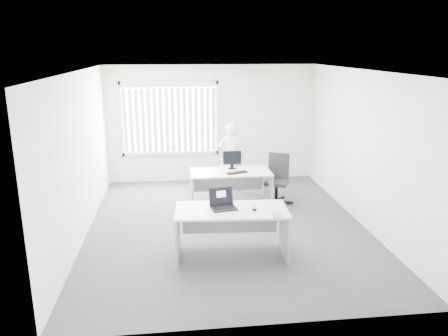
{
  "coord_description": "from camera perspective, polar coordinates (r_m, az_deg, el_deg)",
  "views": [
    {
      "loc": [
        -0.92,
        -7.4,
        3.16
      ],
      "look_at": [
        -0.04,
        0.15,
        1.07
      ],
      "focal_mm": 35.0,
      "sensor_mm": 36.0,
      "label": 1
    }
  ],
  "objects": [
    {
      "name": "ground",
      "position": [
        8.1,
        0.38,
        -7.61
      ],
      "size": [
        6.0,
        6.0,
        0.0
      ],
      "primitive_type": "plane",
      "color": "#585860",
      "rests_on": "ground"
    },
    {
      "name": "desk_far",
      "position": [
        8.94,
        0.87,
        -1.73
      ],
      "size": [
        1.64,
        0.77,
        0.75
      ],
      "rotation": [
        0.0,
        0.0,
        0.01
      ],
      "color": "silver",
      "rests_on": "ground"
    },
    {
      "name": "monitor",
      "position": [
        9.02,
        1.06,
        1.07
      ],
      "size": [
        0.38,
        0.12,
        0.38
      ],
      "primitive_type": null,
      "rotation": [
        0.0,
        0.0,
        0.02
      ],
      "color": "black",
      "rests_on": "desk_far"
    },
    {
      "name": "window",
      "position": [
        10.49,
        -7.08,
        6.41
      ],
      "size": [
        2.32,
        0.06,
        1.76
      ],
      "primitive_type": "cube",
      "color": "silver",
      "rests_on": "wall_back"
    },
    {
      "name": "laptop",
      "position": [
        6.67,
        -0.01,
        -4.19
      ],
      "size": [
        0.43,
        0.4,
        0.3
      ],
      "primitive_type": null,
      "rotation": [
        0.0,
        0.0,
        0.16
      ],
      "color": "black",
      "rests_on": "desk_near"
    },
    {
      "name": "mouse",
      "position": [
        6.69,
        4.0,
        -5.3
      ],
      "size": [
        0.08,
        0.12,
        0.04
      ],
      "primitive_type": null,
      "rotation": [
        0.0,
        0.0,
        -0.25
      ],
      "color": "#A8A8AB",
      "rests_on": "paper_sheet"
    },
    {
      "name": "wall_right",
      "position": [
        8.34,
        17.72,
        2.43
      ],
      "size": [
        0.02,
        6.0,
        2.8
      ],
      "primitive_type": "cube",
      "color": "white",
      "rests_on": "ground"
    },
    {
      "name": "blinds",
      "position": [
        10.43,
        -7.08,
        6.19
      ],
      "size": [
        2.2,
        0.1,
        1.5
      ],
      "primitive_type": null,
      "color": "silver",
      "rests_on": "wall_back"
    },
    {
      "name": "wall_front",
      "position": [
        4.83,
        4.82,
        -6.1
      ],
      "size": [
        5.0,
        0.02,
        2.8
      ],
      "primitive_type": "cube",
      "color": "white",
      "rests_on": "ground"
    },
    {
      "name": "wall_back",
      "position": [
        10.59,
        -1.61,
        5.78
      ],
      "size": [
        5.0,
        0.02,
        2.8
      ],
      "primitive_type": "cube",
      "color": "white",
      "rests_on": "ground"
    },
    {
      "name": "paper_sheet",
      "position": [
        6.62,
        4.36,
        -5.73
      ],
      "size": [
        0.34,
        0.26,
        0.0
      ],
      "primitive_type": "cube",
      "rotation": [
        0.0,
        0.0,
        -0.12
      ],
      "color": "white",
      "rests_on": "desk_near"
    },
    {
      "name": "desk_near",
      "position": [
        6.79,
        0.98,
        -7.12
      ],
      "size": [
        1.77,
        0.92,
        0.78
      ],
      "rotation": [
        0.0,
        0.0,
        -0.07
      ],
      "color": "silver",
      "rests_on": "ground"
    },
    {
      "name": "wall_left",
      "position": [
        7.77,
        -18.22,
        1.47
      ],
      "size": [
        0.02,
        6.0,
        2.8
      ],
      "primitive_type": "cube",
      "color": "white",
      "rests_on": "ground"
    },
    {
      "name": "keyboard",
      "position": [
        8.75,
        1.7,
        -0.61
      ],
      "size": [
        0.46,
        0.28,
        0.02
      ],
      "primitive_type": "cube",
      "rotation": [
        0.0,
        0.0,
        0.34
      ],
      "color": "black",
      "rests_on": "desk_far"
    },
    {
      "name": "booklet",
      "position": [
        6.52,
        7.09,
        -6.1
      ],
      "size": [
        0.18,
        0.24,
        0.01
      ],
      "primitive_type": "cube",
      "rotation": [
        0.0,
        0.0,
        -0.07
      ],
      "color": "white",
      "rests_on": "desk_near"
    },
    {
      "name": "ceiling",
      "position": [
        7.47,
        0.42,
        12.58
      ],
      "size": [
        5.0,
        6.0,
        0.02
      ],
      "primitive_type": "cube",
      "color": "white",
      "rests_on": "wall_back"
    },
    {
      "name": "person",
      "position": [
        9.85,
        0.98,
        1.45
      ],
      "size": [
        0.62,
        0.44,
        1.59
      ],
      "primitive_type": "imported",
      "rotation": [
        0.0,
        0.0,
        3.04
      ],
      "color": "white",
      "rests_on": "ground"
    },
    {
      "name": "office_chair",
      "position": [
        9.27,
        6.92,
        -2.57
      ],
      "size": [
        0.78,
        0.78,
        1.04
      ],
      "rotation": [
        0.0,
        0.0,
        -0.4
      ],
      "color": "black",
      "rests_on": "ground"
    }
  ]
}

